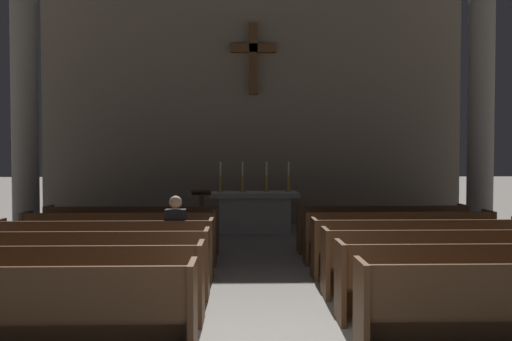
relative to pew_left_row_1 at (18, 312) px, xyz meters
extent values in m
cube|color=brown|center=(0.00, 0.04, -0.05)|extent=(3.24, 0.40, 0.05)
cube|color=brown|center=(0.00, -0.19, 0.22)|extent=(3.24, 0.05, 0.50)
cube|color=brown|center=(0.00, 0.22, -0.28)|extent=(3.24, 0.04, 0.40)
cube|color=brown|center=(1.65, 0.02, 0.00)|extent=(0.06, 0.50, 0.95)
cube|color=brown|center=(0.00, 1.16, -0.05)|extent=(3.24, 0.40, 0.05)
cube|color=brown|center=(0.00, 0.93, 0.22)|extent=(3.24, 0.05, 0.50)
cube|color=brown|center=(0.00, 1.34, -0.28)|extent=(3.24, 0.04, 0.40)
cube|color=brown|center=(1.65, 1.14, 0.00)|extent=(0.06, 0.50, 0.95)
cube|color=brown|center=(0.00, 2.28, -0.05)|extent=(3.24, 0.40, 0.05)
cube|color=brown|center=(0.00, 2.05, 0.22)|extent=(3.24, 0.05, 0.50)
cube|color=brown|center=(0.00, 2.46, -0.28)|extent=(3.24, 0.04, 0.40)
cube|color=brown|center=(1.65, 2.26, 0.00)|extent=(0.06, 0.50, 0.95)
cube|color=brown|center=(0.00, 3.40, -0.05)|extent=(3.24, 0.40, 0.05)
cube|color=brown|center=(0.00, 3.17, 0.22)|extent=(3.24, 0.05, 0.50)
cube|color=brown|center=(0.00, 3.58, -0.28)|extent=(3.24, 0.04, 0.40)
cube|color=brown|center=(1.65, 3.38, 0.00)|extent=(0.06, 0.50, 0.95)
cube|color=brown|center=(0.00, 4.52, -0.05)|extent=(3.24, 0.40, 0.05)
cube|color=brown|center=(0.00, 4.29, 0.22)|extent=(3.24, 0.05, 0.50)
cube|color=brown|center=(0.00, 4.70, -0.28)|extent=(3.24, 0.04, 0.40)
cube|color=brown|center=(1.65, 4.50, 0.00)|extent=(0.06, 0.50, 0.95)
cube|color=brown|center=(-1.65, 4.50, 0.00)|extent=(0.06, 0.50, 0.95)
cube|color=brown|center=(0.00, 5.64, -0.05)|extent=(3.24, 0.40, 0.05)
cube|color=brown|center=(0.00, 5.41, 0.22)|extent=(3.24, 0.05, 0.50)
cube|color=brown|center=(0.00, 5.82, -0.28)|extent=(3.24, 0.04, 0.40)
cube|color=brown|center=(1.65, 5.62, 0.00)|extent=(0.06, 0.50, 0.95)
cube|color=brown|center=(-1.65, 5.62, 0.00)|extent=(0.06, 0.50, 0.95)
cube|color=brown|center=(3.28, 0.02, 0.00)|extent=(0.06, 0.50, 0.95)
cube|color=brown|center=(4.92, 1.16, -0.05)|extent=(3.24, 0.40, 0.05)
cube|color=brown|center=(4.92, 0.93, 0.22)|extent=(3.24, 0.05, 0.50)
cube|color=brown|center=(4.92, 1.34, -0.28)|extent=(3.24, 0.04, 0.40)
cube|color=brown|center=(3.28, 1.14, 0.00)|extent=(0.06, 0.50, 0.95)
cube|color=brown|center=(4.92, 2.28, -0.05)|extent=(3.24, 0.40, 0.05)
cube|color=brown|center=(4.92, 2.05, 0.22)|extent=(3.24, 0.05, 0.50)
cube|color=brown|center=(4.92, 2.46, -0.28)|extent=(3.24, 0.04, 0.40)
cube|color=brown|center=(3.28, 2.26, 0.00)|extent=(0.06, 0.50, 0.95)
cube|color=brown|center=(4.92, 3.40, -0.05)|extent=(3.24, 0.40, 0.05)
cube|color=brown|center=(4.92, 3.17, 0.22)|extent=(3.24, 0.05, 0.50)
cube|color=brown|center=(4.92, 3.58, -0.28)|extent=(3.24, 0.04, 0.40)
cube|color=brown|center=(3.28, 3.38, 0.00)|extent=(0.06, 0.50, 0.95)
cube|color=brown|center=(4.92, 4.52, -0.05)|extent=(3.24, 0.40, 0.05)
cube|color=brown|center=(4.92, 4.29, 0.22)|extent=(3.24, 0.05, 0.50)
cube|color=brown|center=(4.92, 4.70, -0.28)|extent=(3.24, 0.04, 0.40)
cube|color=brown|center=(3.28, 4.50, 0.00)|extent=(0.06, 0.50, 0.95)
cube|color=brown|center=(6.57, 4.50, 0.00)|extent=(0.06, 0.50, 0.95)
cube|color=brown|center=(4.92, 5.64, -0.05)|extent=(3.24, 0.40, 0.05)
cube|color=brown|center=(4.92, 5.41, 0.22)|extent=(3.24, 0.05, 0.50)
cube|color=brown|center=(4.92, 5.82, -0.28)|extent=(3.24, 0.04, 0.40)
cube|color=brown|center=(3.28, 5.62, 0.00)|extent=(0.06, 0.50, 0.95)
cube|color=brown|center=(6.57, 5.62, 0.00)|extent=(0.06, 0.50, 0.95)
cube|color=gray|center=(-2.87, 7.65, -0.38)|extent=(0.84, 0.84, 0.20)
cylinder|color=gray|center=(-2.87, 7.65, 3.07)|extent=(0.60, 0.60, 7.09)
cube|color=gray|center=(7.79, 7.65, -0.38)|extent=(0.84, 0.84, 0.20)
cylinder|color=gray|center=(7.79, 7.65, 3.07)|extent=(0.60, 0.60, 7.09)
cube|color=#A8A399|center=(2.46, 8.49, -0.04)|extent=(1.76, 0.72, 0.88)
cube|color=#A8A399|center=(2.46, 8.49, 0.46)|extent=(2.20, 0.90, 0.12)
cube|color=silver|center=(2.46, 8.49, 0.53)|extent=(2.09, 0.86, 0.01)
cylinder|color=#B79338|center=(1.61, 8.49, 0.54)|extent=(0.16, 0.16, 0.02)
cylinder|color=#B79338|center=(1.61, 8.49, 0.74)|extent=(0.07, 0.07, 0.41)
cylinder|color=silver|center=(1.61, 8.49, 1.11)|extent=(0.04, 0.04, 0.34)
cylinder|color=#B79338|center=(2.16, 8.49, 0.54)|extent=(0.16, 0.16, 0.02)
cylinder|color=#B79338|center=(2.16, 8.49, 0.74)|extent=(0.07, 0.07, 0.41)
cylinder|color=silver|center=(2.16, 8.49, 1.11)|extent=(0.04, 0.04, 0.34)
cylinder|color=#B79338|center=(2.76, 8.49, 0.54)|extent=(0.16, 0.16, 0.02)
cylinder|color=#B79338|center=(2.76, 8.49, 0.74)|extent=(0.07, 0.07, 0.41)
cylinder|color=silver|center=(2.76, 8.49, 1.11)|extent=(0.04, 0.04, 0.34)
cylinder|color=#B79338|center=(3.31, 8.49, 0.54)|extent=(0.16, 0.16, 0.02)
cylinder|color=#B79338|center=(3.31, 8.49, 0.74)|extent=(0.07, 0.07, 0.41)
cylinder|color=silver|center=(3.31, 8.49, 1.11)|extent=(0.04, 0.04, 0.34)
cube|color=gray|center=(2.46, 10.18, 3.66)|extent=(11.61, 0.25, 8.28)
cube|color=brown|center=(2.46, 9.94, 4.08)|extent=(0.23, 0.23, 1.94)
cube|color=brown|center=(2.46, 9.94, 4.37)|extent=(1.24, 0.23, 0.23)
cylinder|color=brown|center=(1.22, 7.29, -0.46)|extent=(0.36, 0.36, 0.04)
cylinder|color=brown|center=(1.22, 7.29, 0.05)|extent=(0.10, 0.10, 1.05)
cube|color=brown|center=(1.22, 7.29, 0.60)|extent=(0.44, 0.31, 0.15)
cube|color=#26262B|center=(1.10, 3.58, -0.25)|extent=(0.24, 0.14, 0.45)
cube|color=#26262B|center=(1.10, 3.45, 0.03)|extent=(0.28, 0.36, 0.12)
cube|color=black|center=(1.10, 3.32, 0.36)|extent=(0.32, 0.20, 0.54)
sphere|color=beige|center=(1.10, 3.32, 0.74)|extent=(0.20, 0.20, 0.20)
camera|label=1|loc=(2.11, -5.22, 1.51)|focal=38.62mm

